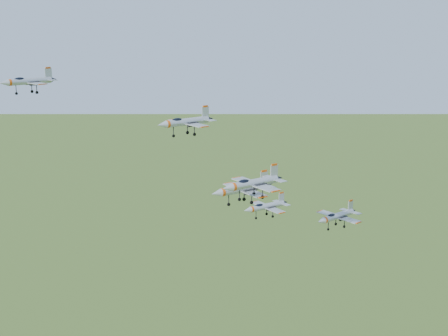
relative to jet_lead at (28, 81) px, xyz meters
name	(u,v)px	position (x,y,z in m)	size (l,w,h in m)	color
jet_lead	(28,81)	(0.00, 0.00, 0.00)	(10.90, 9.26, 2.96)	#A2A8AE
jet_left_high	(186,122)	(27.21, -8.38, -8.21)	(12.94, 10.89, 3.48)	#A2A8AE
jet_right_high	(253,183)	(32.40, -25.67, -16.83)	(13.30, 11.13, 3.56)	#A2A8AE
jet_left_low	(266,206)	(46.35, -6.58, -28.25)	(11.87, 9.89, 3.17)	#A2A8AE
jet_right_low	(242,189)	(32.70, -21.24, -18.99)	(13.47, 11.20, 3.60)	#A2A8AE
jet_trail	(337,216)	(58.45, -15.64, -29.55)	(12.43, 10.53, 3.36)	#A2A8AE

